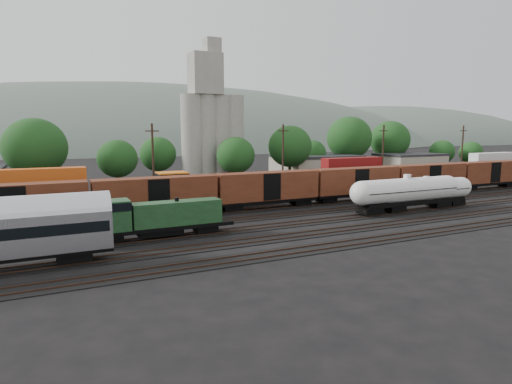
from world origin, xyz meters
name	(u,v)px	position (x,y,z in m)	size (l,w,h in m)	color
ground	(285,215)	(0.00, 0.00, 0.00)	(600.00, 600.00, 0.00)	black
tracks	(285,215)	(0.00, 0.00, 0.05)	(180.00, 33.20, 0.20)	black
green_locomotive	(151,217)	(-18.21, -5.00, 2.30)	(15.11, 2.67, 4.00)	black
tank_car_a	(407,191)	(15.89, -5.00, 2.83)	(18.22, 3.26, 4.77)	silver
tank_car_b	(426,191)	(19.46, -5.00, 2.60)	(16.67, 2.98, 4.37)	silver
orange_locomotive	(207,188)	(-7.11, 10.00, 2.81)	(19.85, 3.31, 4.96)	black
boxcar_string	(356,181)	(15.41, 5.00, 3.12)	(169.00, 2.90, 4.20)	black
container_wall	(269,182)	(5.40, 15.00, 2.44)	(178.40, 2.60, 5.80)	black
grain_silo	(212,129)	(3.28, 36.00, 11.26)	(13.40, 5.00, 29.00)	gray
industrial_sheds	(229,171)	(6.63, 35.25, 2.56)	(119.38, 17.26, 5.10)	#9E937F
tree_band	(194,148)	(-0.70, 35.90, 7.39)	(161.73, 21.84, 14.33)	black
utility_poles	(222,158)	(0.00, 22.00, 6.21)	(122.20, 0.36, 12.00)	black
distant_hills	(131,175)	(23.92, 260.00, -20.56)	(860.00, 286.00, 130.00)	#59665B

